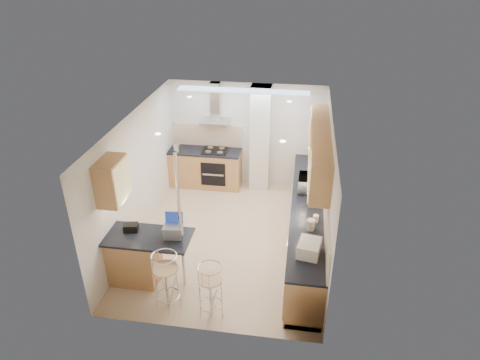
# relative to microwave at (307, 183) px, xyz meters

# --- Properties ---
(ground) EXTENTS (4.80, 4.80, 0.00)m
(ground) POSITION_rel_microwave_xyz_m (-1.46, -0.57, -1.06)
(ground) COLOR beige
(ground) RESTS_ON ground
(room_shell) EXTENTS (3.64, 4.84, 2.51)m
(room_shell) POSITION_rel_microwave_xyz_m (-1.14, -0.19, 0.48)
(room_shell) COLOR silver
(room_shell) RESTS_ON ground
(right_counter) EXTENTS (0.63, 4.40, 0.92)m
(right_counter) POSITION_rel_microwave_xyz_m (0.04, -0.57, -0.60)
(right_counter) COLOR #B28147
(right_counter) RESTS_ON ground
(back_counter) EXTENTS (1.70, 0.63, 0.92)m
(back_counter) POSITION_rel_microwave_xyz_m (-2.41, 1.53, -0.60)
(back_counter) COLOR #B28147
(back_counter) RESTS_ON ground
(peninsula) EXTENTS (1.47, 0.72, 0.94)m
(peninsula) POSITION_rel_microwave_xyz_m (-2.59, -2.02, -0.59)
(peninsula) COLOR #B28147
(peninsula) RESTS_ON ground
(microwave) EXTENTS (0.36, 0.52, 0.28)m
(microwave) POSITION_rel_microwave_xyz_m (0.00, 0.00, 0.00)
(microwave) COLOR silver
(microwave) RESTS_ON right_counter
(laptop) EXTENTS (0.32, 0.26, 0.21)m
(laptop) POSITION_rel_microwave_xyz_m (-2.14, -1.97, -0.02)
(laptop) COLOR #919398
(laptop) RESTS_ON peninsula
(bag) EXTENTS (0.26, 0.21, 0.12)m
(bag) POSITION_rel_microwave_xyz_m (-2.90, -1.90, -0.06)
(bag) COLOR black
(bag) RESTS_ON peninsula
(bar_stool_near) EXTENTS (0.47, 0.47, 1.04)m
(bar_stool_near) POSITION_rel_microwave_xyz_m (-2.11, -2.57, -0.54)
(bar_stool_near) COLOR tan
(bar_stool_near) RESTS_ON ground
(bar_stool_end) EXTENTS (0.53, 0.53, 0.96)m
(bar_stool_end) POSITION_rel_microwave_xyz_m (-1.39, -2.65, -0.58)
(bar_stool_end) COLOR tan
(bar_stool_end) RESTS_ON ground
(jar_a) EXTENTS (0.15, 0.15, 0.16)m
(jar_a) POSITION_rel_microwave_xyz_m (0.19, -0.12, -0.06)
(jar_a) COLOR beige
(jar_a) RESTS_ON right_counter
(jar_b) EXTENTS (0.15, 0.15, 0.14)m
(jar_b) POSITION_rel_microwave_xyz_m (0.22, 0.19, -0.07)
(jar_b) COLOR beige
(jar_b) RESTS_ON right_counter
(jar_c) EXTENTS (0.15, 0.15, 0.19)m
(jar_c) POSITION_rel_microwave_xyz_m (0.08, -1.38, -0.05)
(jar_c) COLOR #C0B399
(jar_c) RESTS_ON right_counter
(jar_d) EXTENTS (0.11, 0.11, 0.13)m
(jar_d) POSITION_rel_microwave_xyz_m (0.17, -1.14, -0.08)
(jar_d) COLOR silver
(jar_d) RESTS_ON right_counter
(bread_bin) EXTENTS (0.39, 0.46, 0.22)m
(bread_bin) POSITION_rel_microwave_xyz_m (0.06, -2.06, -0.03)
(bread_bin) COLOR beige
(bread_bin) RESTS_ON right_counter
(kettle) EXTENTS (0.16, 0.16, 0.20)m
(kettle) POSITION_rel_microwave_xyz_m (-3.03, 1.34, -0.04)
(kettle) COLOR #B2B4B7
(kettle) RESTS_ON back_counter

